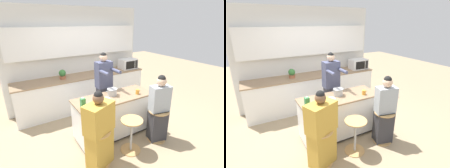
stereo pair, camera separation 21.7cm
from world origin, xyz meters
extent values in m
plane|color=tan|center=(0.00, 0.00, 0.00)|extent=(16.00, 16.00, 0.00)
cube|color=silver|center=(0.00, 1.90, 1.35)|extent=(3.86, 0.06, 2.70)
cube|color=white|center=(0.00, 1.79, 1.83)|extent=(3.55, 0.16, 0.75)
cube|color=white|center=(0.00, 1.53, 0.45)|extent=(3.55, 0.65, 0.91)
cube|color=#937556|center=(0.00, 1.53, 0.92)|extent=(3.58, 0.68, 0.03)
cube|color=black|center=(0.00, 0.00, 0.03)|extent=(1.54, 0.52, 0.06)
cube|color=white|center=(0.00, 0.00, 0.46)|extent=(1.62, 0.60, 0.80)
cube|color=#937556|center=(0.00, 0.00, 0.87)|extent=(1.66, 0.64, 0.03)
cylinder|color=tan|center=(-0.67, -0.60, 0.01)|extent=(0.38, 0.38, 0.01)
cylinder|color=#B7BABC|center=(-0.67, -0.60, 0.33)|extent=(0.04, 0.04, 0.63)
cylinder|color=tan|center=(-0.67, -0.60, 0.65)|extent=(0.41, 0.41, 0.02)
cylinder|color=tan|center=(0.00, -0.61, 0.01)|extent=(0.38, 0.38, 0.01)
cylinder|color=#B7BABC|center=(0.00, -0.61, 0.33)|extent=(0.04, 0.04, 0.63)
cylinder|color=tan|center=(0.00, -0.61, 0.65)|extent=(0.41, 0.41, 0.02)
cylinder|color=tan|center=(0.67, -0.62, 0.01)|extent=(0.38, 0.38, 0.01)
cylinder|color=#B7BABC|center=(0.67, -0.62, 0.33)|extent=(0.04, 0.04, 0.63)
cylinder|color=tan|center=(0.67, -0.62, 0.65)|extent=(0.41, 0.41, 0.02)
cube|color=#383842|center=(0.07, 0.52, 0.46)|extent=(0.31, 0.23, 0.92)
cube|color=#474C6B|center=(0.07, 0.52, 1.21)|extent=(0.36, 0.23, 0.59)
cylinder|color=#474C6B|center=(-0.07, 0.25, 1.34)|extent=(0.08, 0.32, 0.07)
cylinder|color=#474C6B|center=(0.22, 0.26, 1.34)|extent=(0.08, 0.32, 0.07)
sphere|color=#DBB293|center=(0.07, 0.52, 1.59)|extent=(0.18, 0.18, 0.17)
sphere|color=black|center=(0.07, 0.52, 1.63)|extent=(0.14, 0.14, 0.13)
cube|color=gold|center=(-0.66, -0.61, 0.33)|extent=(0.51, 0.41, 0.66)
cube|color=gold|center=(-0.66, -0.61, 0.91)|extent=(0.55, 0.44, 0.49)
sphere|color=brown|center=(-0.66, -0.61, 1.25)|extent=(0.23, 0.23, 0.18)
sphere|color=black|center=(-0.66, -0.61, 1.29)|extent=(0.18, 0.18, 0.14)
cube|color=#333338|center=(0.67, -0.61, 0.33)|extent=(0.39, 0.34, 0.66)
cube|color=#9EA8B2|center=(0.67, -0.61, 0.92)|extent=(0.42, 0.30, 0.51)
sphere|color=#DBB293|center=(0.67, -0.61, 1.27)|extent=(0.23, 0.23, 0.19)
sphere|color=black|center=(0.67, -0.61, 1.32)|extent=(0.18, 0.18, 0.15)
cylinder|color=#B7BABC|center=(0.01, 0.07, 0.95)|extent=(0.19, 0.19, 0.13)
cylinder|color=#B7BABC|center=(0.01, 0.07, 1.02)|extent=(0.20, 0.20, 0.01)
cylinder|color=#B7BABC|center=(-0.11, 0.07, 1.00)|extent=(0.05, 0.01, 0.01)
cylinder|color=#B7BABC|center=(0.13, 0.07, 1.00)|extent=(0.05, 0.01, 0.01)
cylinder|color=silver|center=(-0.26, -0.12, 0.92)|extent=(0.18, 0.18, 0.06)
cylinder|color=orange|center=(0.50, -0.15, 0.94)|extent=(0.08, 0.08, 0.10)
torus|color=orange|center=(0.55, -0.15, 0.94)|extent=(0.04, 0.01, 0.04)
cube|color=#38844C|center=(-0.74, -0.17, 0.99)|extent=(0.08, 0.08, 0.20)
cylinder|color=white|center=(-0.74, -0.17, 1.10)|extent=(0.04, 0.04, 0.02)
cube|color=white|center=(1.46, 1.49, 1.09)|extent=(0.51, 0.38, 0.30)
cube|color=black|center=(1.42, 1.30, 1.09)|extent=(0.32, 0.01, 0.23)
cube|color=black|center=(1.65, 1.30, 1.09)|extent=(0.09, 0.01, 0.24)
cylinder|color=#A86042|center=(-0.57, 1.53, 0.98)|extent=(0.16, 0.16, 0.08)
sphere|color=#387538|center=(-0.57, 1.53, 1.09)|extent=(0.17, 0.17, 0.17)
camera|label=1|loc=(-1.74, -2.74, 2.34)|focal=28.00mm
camera|label=2|loc=(-1.55, -2.85, 2.34)|focal=28.00mm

